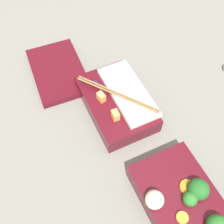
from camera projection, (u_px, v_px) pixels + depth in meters
ground_plane at (142, 153)px, 0.61m from camera, size 3.00×3.00×0.00m
bento_tray_vegetable at (183, 204)px, 0.51m from camera, size 0.22×0.14×0.08m
bento_tray_rice at (118, 102)px, 0.65m from camera, size 0.22×0.14×0.07m
bento_lid at (58, 71)px, 0.73m from camera, size 0.22×0.15×0.02m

